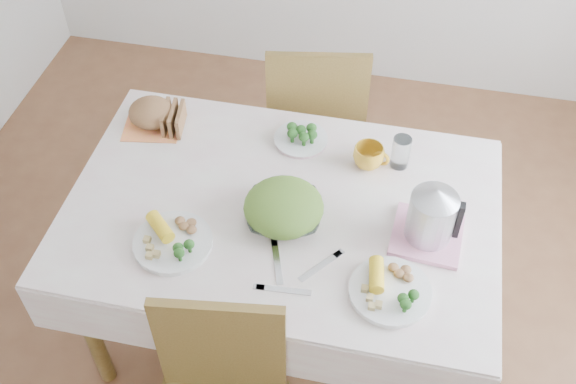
% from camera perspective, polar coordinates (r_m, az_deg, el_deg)
% --- Properties ---
extents(floor, '(3.60, 3.60, 0.00)m').
position_cam_1_polar(floor, '(2.97, -0.47, -10.97)').
color(floor, brown).
rests_on(floor, ground).
extents(dining_table, '(1.40, 0.90, 0.75)m').
position_cam_1_polar(dining_table, '(2.65, -0.52, -6.74)').
color(dining_table, brown).
rests_on(dining_table, floor).
extents(tablecloth, '(1.50, 1.00, 0.01)m').
position_cam_1_polar(tablecloth, '(2.35, -0.58, -1.33)').
color(tablecloth, silver).
rests_on(tablecloth, dining_table).
extents(chair_far, '(0.51, 0.51, 0.97)m').
position_cam_1_polar(chair_far, '(3.12, 2.34, 6.19)').
color(chair_far, brown).
rests_on(chair_far, floor).
extents(salad_bowl, '(0.30, 0.30, 0.06)m').
position_cam_1_polar(salad_bowl, '(2.29, -0.36, -1.83)').
color(salad_bowl, white).
rests_on(salad_bowl, tablecloth).
extents(dinner_plate_left, '(0.35, 0.35, 0.02)m').
position_cam_1_polar(dinner_plate_left, '(2.26, -9.70, -4.26)').
color(dinner_plate_left, white).
rests_on(dinner_plate_left, tablecloth).
extents(dinner_plate_right, '(0.31, 0.31, 0.02)m').
position_cam_1_polar(dinner_plate_right, '(2.14, 8.64, -8.32)').
color(dinner_plate_right, white).
rests_on(dinner_plate_right, tablecloth).
extents(broccoli_plate, '(0.25, 0.25, 0.02)m').
position_cam_1_polar(broccoli_plate, '(2.57, 1.10, 4.49)').
color(broccoli_plate, beige).
rests_on(broccoli_plate, tablecloth).
extents(napkin, '(0.25, 0.25, 0.00)m').
position_cam_1_polar(napkin, '(2.70, -11.33, 5.73)').
color(napkin, '#FA8D4C').
rests_on(napkin, tablecloth).
extents(bread_loaf, '(0.18, 0.18, 0.11)m').
position_cam_1_polar(bread_loaf, '(2.67, -11.51, 6.62)').
color(bread_loaf, brown).
rests_on(bread_loaf, napkin).
extents(yellow_mug, '(0.13, 0.13, 0.09)m').
position_cam_1_polar(yellow_mug, '(2.47, 6.83, 3.00)').
color(yellow_mug, gold).
rests_on(yellow_mug, tablecloth).
extents(glass_tumbler, '(0.08, 0.08, 0.13)m').
position_cam_1_polar(glass_tumbler, '(2.48, 9.53, 3.37)').
color(glass_tumbler, white).
rests_on(glass_tumbler, tablecloth).
extents(pink_tray, '(0.24, 0.24, 0.02)m').
position_cam_1_polar(pink_tray, '(2.30, 11.66, -3.62)').
color(pink_tray, pink).
rests_on(pink_tray, tablecloth).
extents(electric_kettle, '(0.20, 0.20, 0.22)m').
position_cam_1_polar(electric_kettle, '(2.22, 12.10, -1.79)').
color(electric_kettle, '#B2B5BA').
rests_on(electric_kettle, pink_tray).
extents(fork_left, '(0.08, 0.18, 0.00)m').
position_cam_1_polar(fork_left, '(2.20, -0.94, -5.90)').
color(fork_left, silver).
rests_on(fork_left, tablecloth).
extents(fork_right, '(0.13, 0.15, 0.00)m').
position_cam_1_polar(fork_right, '(2.19, 2.78, -6.27)').
color(fork_right, silver).
rests_on(fork_right, tablecloth).
extents(knife, '(0.18, 0.03, 0.00)m').
position_cam_1_polar(knife, '(2.13, -0.38, -8.28)').
color(knife, silver).
rests_on(knife, tablecloth).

